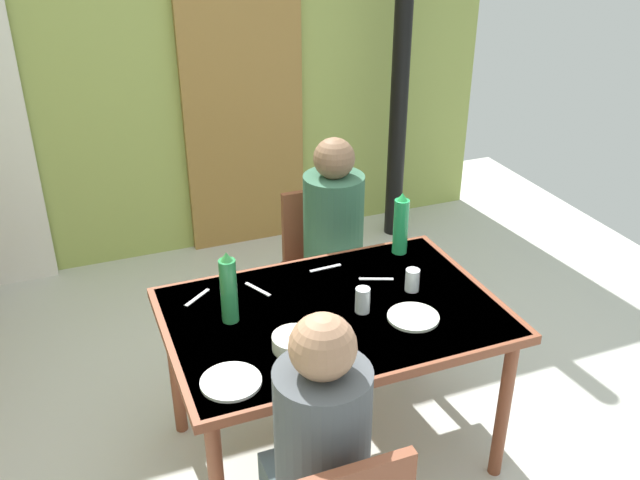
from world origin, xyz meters
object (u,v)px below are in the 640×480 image
chair_far_diner (324,261)px  water_bottle_green_near (401,225)px  person_near_diner (321,434)px  serving_bowl_center (295,342)px  person_far_diner (335,224)px  water_bottle_green_far (229,289)px  dining_table (334,326)px

chair_far_diner → water_bottle_green_near: size_ratio=2.90×
person_near_diner → serving_bowl_center: person_near_diner is taller
person_near_diner → person_far_diner: same height
person_far_diner → serving_bowl_center: bearing=58.8°
chair_far_diner → person_far_diner: size_ratio=1.13×
person_near_diner → person_far_diner: bearing=65.6°
chair_far_diner → water_bottle_green_near: 0.63m
chair_far_diner → water_bottle_green_far: bearing=46.2°
person_far_diner → person_near_diner: bearing=65.6°
dining_table → person_near_diner: (-0.32, -0.67, 0.11)m
water_bottle_green_near → serving_bowl_center: bearing=-143.4°
dining_table → water_bottle_green_far: (-0.40, 0.09, 0.22)m
dining_table → water_bottle_green_near: bearing=36.1°
person_far_diner → serving_bowl_center: (-0.52, -0.85, -0.01)m
water_bottle_green_far → person_near_diner: bearing=-83.8°
dining_table → serving_bowl_center: bearing=-142.2°
chair_far_diner → water_bottle_green_near: bearing=112.8°
water_bottle_green_near → person_near_diner: bearing=-128.2°
dining_table → chair_far_diner: bearing=70.6°
person_near_diner → chair_far_diner: bearing=67.7°
person_far_diner → water_bottle_green_near: person_far_diner is taller
chair_far_diner → water_bottle_green_far: (-0.69, -0.72, 0.39)m
person_near_diner → dining_table: bearing=64.3°
dining_table → serving_bowl_center: size_ratio=7.94×
water_bottle_green_near → water_bottle_green_far: water_bottle_green_far is taller
dining_table → serving_bowl_center: 0.31m
water_bottle_green_near → water_bottle_green_far: (-0.88, -0.26, 0.00)m
person_far_diner → water_bottle_green_far: bearing=40.2°
chair_far_diner → person_far_diner: 0.31m
chair_far_diner → serving_bowl_center: 1.15m
dining_table → person_far_diner: 0.74m
water_bottle_green_near → person_far_diner: bearing=120.9°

